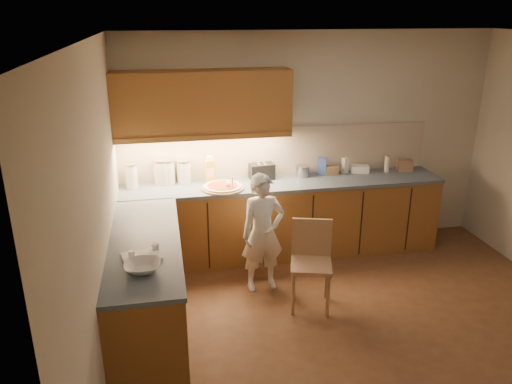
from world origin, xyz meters
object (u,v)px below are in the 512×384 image
(wooden_chair, at_px, (311,257))
(toaster, at_px, (262,171))
(oil_jug, at_px, (210,171))
(child, at_px, (263,233))
(pizza_on_board, at_px, (223,187))

(wooden_chair, bearing_deg, toaster, 116.50)
(toaster, bearing_deg, oil_jug, 177.31)
(wooden_chair, bearing_deg, oil_jug, 139.95)
(child, relative_size, wooden_chair, 1.45)
(oil_jug, relative_size, toaster, 1.05)
(child, bearing_deg, pizza_on_board, 110.33)
(pizza_on_board, height_order, child, child)
(oil_jug, xyz_separation_m, toaster, (0.61, 0.02, -0.05))
(child, xyz_separation_m, wooden_chair, (0.41, -0.39, -0.13))
(pizza_on_board, xyz_separation_m, oil_jug, (-0.11, 0.24, 0.12))
(child, distance_m, oil_jug, 1.07)
(oil_jug, bearing_deg, toaster, 1.87)
(pizza_on_board, distance_m, toaster, 0.57)
(child, height_order, toaster, child)
(pizza_on_board, bearing_deg, toaster, 27.86)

